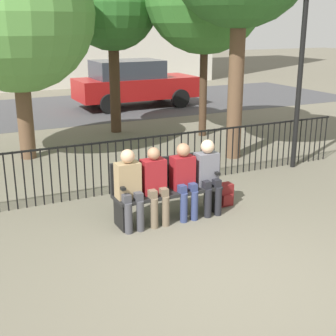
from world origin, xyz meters
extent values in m
plane|color=#605B4C|center=(0.00, 0.00, 0.00)|extent=(80.00, 80.00, 0.00)
cube|color=black|center=(0.00, 1.92, 0.42)|extent=(1.65, 0.45, 0.05)
cube|color=black|center=(0.00, 2.12, 0.69)|extent=(1.65, 0.05, 0.47)
cube|color=black|center=(-0.77, 1.92, 0.20)|extent=(0.06, 0.38, 0.40)
cube|color=black|center=(0.77, 1.92, 0.20)|extent=(0.06, 0.38, 0.40)
cube|color=black|center=(-0.77, 1.92, 0.65)|extent=(0.06, 0.38, 0.04)
cube|color=black|center=(0.77, 1.92, 0.65)|extent=(0.06, 0.38, 0.04)
cylinder|color=#3D3D42|center=(-0.73, 1.70, 0.23)|extent=(0.11, 0.11, 0.45)
cylinder|color=#3D3D42|center=(-0.55, 1.70, 0.23)|extent=(0.11, 0.11, 0.45)
cube|color=#3D3D42|center=(-0.73, 1.80, 0.50)|extent=(0.11, 0.20, 0.12)
cube|color=#3D3D42|center=(-0.55, 1.80, 0.50)|extent=(0.11, 0.20, 0.12)
cube|color=#997F59|center=(-0.64, 1.92, 0.71)|extent=(0.34, 0.22, 0.51)
sphere|color=tan|center=(-0.64, 1.90, 1.06)|extent=(0.20, 0.20, 0.20)
cylinder|color=brown|center=(-0.33, 1.70, 0.23)|extent=(0.11, 0.11, 0.45)
cylinder|color=brown|center=(-0.15, 1.70, 0.23)|extent=(0.11, 0.11, 0.45)
cube|color=brown|center=(-0.33, 1.80, 0.50)|extent=(0.11, 0.20, 0.12)
cube|color=brown|center=(-0.15, 1.80, 0.50)|extent=(0.11, 0.20, 0.12)
cube|color=maroon|center=(-0.24, 1.92, 0.71)|extent=(0.34, 0.22, 0.51)
sphere|color=#A37556|center=(-0.24, 1.90, 1.05)|extent=(0.18, 0.18, 0.18)
cylinder|color=navy|center=(0.15, 1.70, 0.23)|extent=(0.11, 0.11, 0.45)
cylinder|color=navy|center=(0.33, 1.70, 0.23)|extent=(0.11, 0.11, 0.45)
cube|color=navy|center=(0.15, 1.80, 0.50)|extent=(0.11, 0.20, 0.12)
cube|color=navy|center=(0.33, 1.80, 0.50)|extent=(0.11, 0.20, 0.12)
cube|color=maroon|center=(0.24, 1.92, 0.70)|extent=(0.34, 0.22, 0.50)
sphere|color=#A37556|center=(0.24, 1.90, 1.05)|extent=(0.20, 0.20, 0.20)
cylinder|color=black|center=(0.57, 1.70, 0.23)|extent=(0.11, 0.11, 0.45)
cylinder|color=black|center=(0.75, 1.70, 0.23)|extent=(0.11, 0.11, 0.45)
cube|color=black|center=(0.57, 1.80, 0.50)|extent=(0.11, 0.20, 0.12)
cube|color=black|center=(0.75, 1.80, 0.50)|extent=(0.11, 0.20, 0.12)
cube|color=slate|center=(0.66, 1.92, 0.70)|extent=(0.34, 0.22, 0.50)
sphere|color=beige|center=(0.66, 1.90, 1.06)|extent=(0.21, 0.21, 0.21)
cube|color=maroon|center=(1.06, 2.01, 0.18)|extent=(0.26, 0.18, 0.36)
cube|color=maroon|center=(1.06, 1.90, 0.13)|extent=(0.18, 0.04, 0.16)
cylinder|color=black|center=(-2.12, 3.32, 0.47)|extent=(0.02, 0.02, 0.95)
cylinder|color=black|center=(-1.98, 3.32, 0.47)|extent=(0.02, 0.02, 0.95)
cylinder|color=black|center=(-1.84, 3.32, 0.47)|extent=(0.02, 0.02, 0.95)
cylinder|color=black|center=(-1.70, 3.32, 0.47)|extent=(0.02, 0.02, 0.95)
cylinder|color=black|center=(-1.56, 3.32, 0.47)|extent=(0.02, 0.02, 0.95)
cylinder|color=black|center=(-1.42, 3.32, 0.47)|extent=(0.02, 0.02, 0.95)
cylinder|color=black|center=(-1.28, 3.32, 0.47)|extent=(0.02, 0.02, 0.95)
cylinder|color=black|center=(-1.14, 3.32, 0.47)|extent=(0.02, 0.02, 0.95)
cylinder|color=black|center=(-1.00, 3.32, 0.47)|extent=(0.02, 0.02, 0.95)
cylinder|color=black|center=(-0.86, 3.32, 0.47)|extent=(0.02, 0.02, 0.95)
cylinder|color=black|center=(-0.72, 3.32, 0.47)|extent=(0.02, 0.02, 0.95)
cylinder|color=black|center=(-0.58, 3.32, 0.47)|extent=(0.02, 0.02, 0.95)
cylinder|color=black|center=(-0.44, 3.32, 0.47)|extent=(0.02, 0.02, 0.95)
cylinder|color=black|center=(-0.30, 3.32, 0.47)|extent=(0.02, 0.02, 0.95)
cylinder|color=black|center=(-0.16, 3.32, 0.47)|extent=(0.02, 0.02, 0.95)
cylinder|color=black|center=(-0.02, 3.32, 0.47)|extent=(0.02, 0.02, 0.95)
cylinder|color=black|center=(0.12, 3.32, 0.47)|extent=(0.02, 0.02, 0.95)
cylinder|color=black|center=(0.26, 3.32, 0.47)|extent=(0.02, 0.02, 0.95)
cylinder|color=black|center=(0.40, 3.32, 0.47)|extent=(0.02, 0.02, 0.95)
cylinder|color=black|center=(0.54, 3.32, 0.47)|extent=(0.02, 0.02, 0.95)
cylinder|color=black|center=(0.68, 3.32, 0.47)|extent=(0.02, 0.02, 0.95)
cylinder|color=black|center=(0.82, 3.32, 0.47)|extent=(0.02, 0.02, 0.95)
cylinder|color=black|center=(0.96, 3.32, 0.47)|extent=(0.02, 0.02, 0.95)
cylinder|color=black|center=(1.10, 3.32, 0.47)|extent=(0.02, 0.02, 0.95)
cylinder|color=black|center=(1.24, 3.32, 0.47)|extent=(0.02, 0.02, 0.95)
cylinder|color=black|center=(1.38, 3.32, 0.47)|extent=(0.02, 0.02, 0.95)
cylinder|color=black|center=(1.52, 3.32, 0.47)|extent=(0.02, 0.02, 0.95)
cylinder|color=black|center=(1.66, 3.32, 0.47)|extent=(0.02, 0.02, 0.95)
cylinder|color=black|center=(1.80, 3.32, 0.47)|extent=(0.02, 0.02, 0.95)
cylinder|color=black|center=(1.94, 3.32, 0.47)|extent=(0.02, 0.02, 0.95)
cylinder|color=black|center=(2.08, 3.32, 0.47)|extent=(0.02, 0.02, 0.95)
cylinder|color=black|center=(2.22, 3.32, 0.47)|extent=(0.02, 0.02, 0.95)
cylinder|color=black|center=(2.36, 3.32, 0.47)|extent=(0.02, 0.02, 0.95)
cylinder|color=black|center=(2.50, 3.32, 0.47)|extent=(0.02, 0.02, 0.95)
cylinder|color=black|center=(2.64, 3.32, 0.47)|extent=(0.02, 0.02, 0.95)
cylinder|color=black|center=(2.78, 3.32, 0.47)|extent=(0.02, 0.02, 0.95)
cylinder|color=black|center=(2.92, 3.32, 0.47)|extent=(0.02, 0.02, 0.95)
cylinder|color=black|center=(3.06, 3.32, 0.47)|extent=(0.02, 0.02, 0.95)
cylinder|color=black|center=(3.20, 3.32, 0.47)|extent=(0.02, 0.02, 0.95)
cylinder|color=black|center=(3.34, 3.32, 0.47)|extent=(0.02, 0.02, 0.95)
cylinder|color=black|center=(3.48, 3.32, 0.47)|extent=(0.02, 0.02, 0.95)
cylinder|color=black|center=(3.62, 3.32, 0.47)|extent=(0.02, 0.02, 0.95)
cylinder|color=black|center=(3.76, 3.32, 0.47)|extent=(0.02, 0.02, 0.95)
cylinder|color=black|center=(3.90, 3.32, 0.47)|extent=(0.02, 0.02, 0.95)
cylinder|color=black|center=(4.04, 3.32, 0.47)|extent=(0.02, 0.02, 0.95)
cylinder|color=black|center=(4.18, 3.32, 0.47)|extent=(0.02, 0.02, 0.95)
cylinder|color=black|center=(4.32, 3.32, 0.47)|extent=(0.02, 0.02, 0.95)
cylinder|color=black|center=(4.46, 3.32, 0.47)|extent=(0.02, 0.02, 0.95)
cube|color=black|center=(0.00, 3.32, 0.93)|extent=(9.00, 0.03, 0.03)
cylinder|color=brown|center=(-1.26, 6.28, 1.08)|extent=(0.33, 0.33, 2.15)
sphere|color=#569342|center=(-1.26, 6.28, 3.03)|extent=(3.19, 3.19, 3.19)
cylinder|color=#422D1E|center=(3.25, 6.44, 1.38)|extent=(0.20, 0.20, 2.76)
cylinder|color=#422D1E|center=(1.36, 7.86, 1.33)|extent=(0.28, 0.28, 2.66)
sphere|color=#2D6628|center=(1.36, 7.86, 3.30)|extent=(2.34, 2.34, 2.34)
cylinder|color=brown|center=(2.79, 4.33, 1.69)|extent=(0.32, 0.32, 3.38)
cylinder|color=black|center=(3.49, 3.17, 1.65)|extent=(0.10, 0.10, 3.31)
cube|color=#3D3D3F|center=(0.00, 12.00, 0.00)|extent=(24.00, 6.00, 0.01)
cube|color=maroon|center=(3.40, 11.32, 0.67)|extent=(4.20, 1.70, 0.70)
cube|color=#2D333D|center=(3.09, 11.32, 1.32)|extent=(2.31, 1.56, 0.60)
cylinder|color=black|center=(4.70, 10.45, 0.32)|extent=(0.64, 0.20, 0.64)
cylinder|color=black|center=(4.70, 12.19, 0.32)|extent=(0.64, 0.20, 0.64)
cylinder|color=black|center=(2.10, 10.45, 0.32)|extent=(0.64, 0.20, 0.64)
cylinder|color=black|center=(2.10, 12.19, 0.32)|extent=(0.64, 0.20, 0.64)
camera|label=1|loc=(-2.90, -3.94, 2.83)|focal=50.00mm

